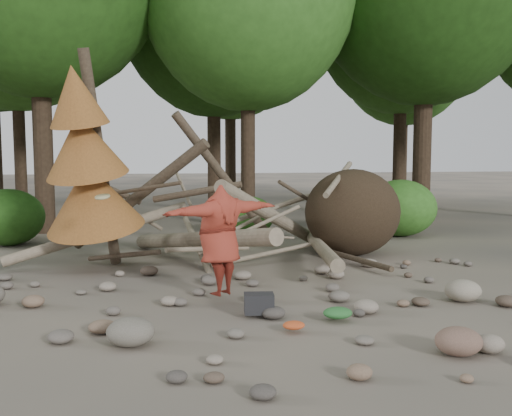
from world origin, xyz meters
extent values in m
plane|color=#514C44|center=(0.00, 0.00, 0.00)|extent=(120.00, 120.00, 0.00)
ellipsoid|color=#332619|center=(2.60, 4.30, 0.99)|extent=(2.20, 1.87, 1.98)
cylinder|color=gray|center=(-1.00, 3.70, 0.55)|extent=(2.61, 5.11, 1.08)
cylinder|color=gray|center=(0.80, 4.20, 0.90)|extent=(3.18, 3.71, 1.90)
cylinder|color=brown|center=(-2.20, 4.60, 1.40)|extent=(3.08, 1.91, 2.49)
cylinder|color=gray|center=(1.60, 3.50, 0.35)|extent=(1.13, 4.98, 0.43)
cylinder|color=brown|center=(-0.30, 4.80, 1.80)|extent=(2.39, 1.03, 2.89)
cylinder|color=gray|center=(-3.00, 4.00, 0.70)|extent=(3.71, 0.86, 1.20)
cylinder|color=#4C3F30|center=(-2.50, 3.50, 0.30)|extent=(1.52, 1.70, 0.49)
cylinder|color=gray|center=(0.20, 4.40, 0.80)|extent=(1.57, 0.85, 0.69)
cylinder|color=#4C3F30|center=(1.80, 4.90, 1.20)|extent=(1.92, 1.25, 1.10)
cylinder|color=gray|center=(-1.20, 4.20, 1.50)|extent=(0.37, 1.42, 0.85)
cylinder|color=#4C3F30|center=(2.20, 3.20, 0.15)|extent=(0.79, 2.54, 0.12)
cylinder|color=gray|center=(-0.80, 3.10, 0.45)|extent=(1.78, 1.11, 0.29)
cylinder|color=#4C3F30|center=(-2.90, 3.80, 2.20)|extent=(0.67, 1.13, 4.35)
cone|color=brown|center=(-3.06, 3.49, 1.50)|extent=(2.06, 2.13, 1.86)
cone|color=brown|center=(-3.16, 3.28, 2.50)|extent=(1.71, 1.78, 1.65)
cone|color=brown|center=(-3.26, 3.09, 3.40)|extent=(1.23, 1.30, 1.41)
cylinder|color=#38281C|center=(-5.00, 9.50, 4.48)|extent=(0.56, 0.56, 8.96)
cylinder|color=#38281C|center=(1.00, 9.20, 3.57)|extent=(0.44, 0.44, 7.14)
cylinder|color=#38281C|center=(7.00, 9.80, 4.72)|extent=(0.60, 0.60, 9.45)
cylinder|color=#38281C|center=(-6.50, 13.50, 3.78)|extent=(0.42, 0.42, 7.56)
cylinder|color=#38281C|center=(0.50, 14.20, 4.27)|extent=(0.52, 0.52, 8.54)
cylinder|color=#38281C|center=(8.00, 13.80, 4.06)|extent=(0.50, 0.50, 8.12)
ellipsoid|color=#2D621C|center=(8.00, 13.80, 8.35)|extent=(7.42, 7.42, 8.91)
cylinder|color=#38281C|center=(2.00, 20.50, 4.38)|extent=(0.54, 0.54, 8.75)
ellipsoid|color=#387424|center=(2.00, 20.50, 9.00)|extent=(8.00, 8.00, 10.00)
cylinder|color=#38281C|center=(11.00, 20.00, 3.92)|extent=(0.46, 0.46, 7.84)
ellipsoid|color=#2D621C|center=(11.00, 20.00, 8.06)|extent=(7.17, 7.17, 8.60)
ellipsoid|color=#224D14|center=(-5.50, 7.20, 0.72)|extent=(1.80, 1.80, 1.44)
ellipsoid|color=#2D621C|center=(0.80, 7.80, 0.56)|extent=(1.40, 1.40, 1.12)
ellipsoid|color=#387424|center=(5.00, 7.00, 0.80)|extent=(2.00, 2.00, 1.60)
imported|color=maroon|center=(-0.85, 0.90, 0.96)|extent=(2.17, 1.60, 1.76)
cylinder|color=tan|center=(-2.68, 1.47, 1.63)|extent=(0.28, 0.28, 0.11)
cube|color=black|center=(-0.42, -0.20, 0.14)|extent=(0.45, 0.33, 0.28)
ellipsoid|color=#28642C|center=(0.61, -0.63, 0.08)|extent=(0.41, 0.34, 0.15)
ellipsoid|color=#B8461F|center=(-0.11, -1.00, 0.05)|extent=(0.29, 0.24, 0.11)
ellipsoid|color=#6C665A|center=(-2.18, -1.13, 0.17)|extent=(0.58, 0.52, 0.35)
ellipsoid|color=brown|center=(1.57, -2.13, 0.16)|extent=(0.55, 0.49, 0.33)
ellipsoid|color=gray|center=(2.91, 0.07, 0.17)|extent=(0.58, 0.52, 0.35)
camera|label=1|loc=(-1.88, -8.01, 2.32)|focal=40.00mm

